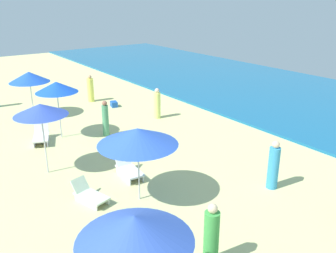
{
  "coord_description": "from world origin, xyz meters",
  "views": [
    {
      "loc": [
        11.89,
        3.71,
        6.21
      ],
      "look_at": [
        0.47,
        11.86,
        1.13
      ],
      "focal_mm": 39.13,
      "sensor_mm": 36.0,
      "label": 1
    }
  ],
  "objects_px": {
    "umbrella_5": "(138,136)",
    "beachgoer_7": "(157,104)",
    "umbrella_2": "(41,110)",
    "lounge_chair_4_0": "(41,136)",
    "umbrella_4": "(56,87)",
    "umbrella_0": "(29,77)",
    "umbrella_1": "(135,229)",
    "beachgoer_1": "(211,236)",
    "lounge_chair_5_0": "(89,195)",
    "beachgoer_3": "(273,166)",
    "beachgoer_0": "(90,89)",
    "beachgoer_4": "(105,119)",
    "lounge_chair_5_1": "(128,169)",
    "cooler_box_1": "(114,104)"
  },
  "relations": [
    {
      "from": "lounge_chair_4_0",
      "to": "umbrella_5",
      "type": "relative_size",
      "value": 0.63
    },
    {
      "from": "beachgoer_7",
      "to": "umbrella_1",
      "type": "bearing_deg",
      "value": 29.96
    },
    {
      "from": "umbrella_1",
      "to": "umbrella_4",
      "type": "xyz_separation_m",
      "value": [
        -10.9,
        2.46,
        0.03
      ]
    },
    {
      "from": "beachgoer_4",
      "to": "cooler_box_1",
      "type": "distance_m",
      "value": 4.7
    },
    {
      "from": "lounge_chair_5_0",
      "to": "cooler_box_1",
      "type": "bearing_deg",
      "value": 42.28
    },
    {
      "from": "umbrella_1",
      "to": "umbrella_4",
      "type": "bearing_deg",
      "value": 167.27
    },
    {
      "from": "lounge_chair_4_0",
      "to": "beachgoer_4",
      "type": "relative_size",
      "value": 0.94
    },
    {
      "from": "beachgoer_3",
      "to": "umbrella_0",
      "type": "bearing_deg",
      "value": -40.24
    },
    {
      "from": "beachgoer_1",
      "to": "umbrella_4",
      "type": "bearing_deg",
      "value": -123.83
    },
    {
      "from": "umbrella_2",
      "to": "umbrella_5",
      "type": "distance_m",
      "value": 4.0
    },
    {
      "from": "umbrella_5",
      "to": "beachgoer_7",
      "type": "relative_size",
      "value": 1.54
    },
    {
      "from": "umbrella_4",
      "to": "umbrella_0",
      "type": "bearing_deg",
      "value": -178.22
    },
    {
      "from": "lounge_chair_5_0",
      "to": "beachgoer_3",
      "type": "distance_m",
      "value": 6.12
    },
    {
      "from": "umbrella_5",
      "to": "beachgoer_1",
      "type": "height_order",
      "value": "umbrella_5"
    },
    {
      "from": "umbrella_0",
      "to": "beachgoer_7",
      "type": "bearing_deg",
      "value": 52.46
    },
    {
      "from": "lounge_chair_4_0",
      "to": "lounge_chair_5_0",
      "type": "relative_size",
      "value": 1.14
    },
    {
      "from": "umbrella_2",
      "to": "cooler_box_1",
      "type": "xyz_separation_m",
      "value": [
        -6.13,
        5.94,
        -2.28
      ]
    },
    {
      "from": "cooler_box_1",
      "to": "lounge_chair_5_0",
      "type": "bearing_deg",
      "value": -18.85
    },
    {
      "from": "lounge_chair_5_1",
      "to": "lounge_chair_5_0",
      "type": "bearing_deg",
      "value": -152.91
    },
    {
      "from": "umbrella_0",
      "to": "beachgoer_1",
      "type": "height_order",
      "value": "umbrella_0"
    },
    {
      "from": "umbrella_4",
      "to": "beachgoer_7",
      "type": "xyz_separation_m",
      "value": [
        0.24,
        5.17,
        -1.62
      ]
    },
    {
      "from": "beachgoer_4",
      "to": "umbrella_2",
      "type": "bearing_deg",
      "value": -120.85
    },
    {
      "from": "beachgoer_1",
      "to": "beachgoer_3",
      "type": "bearing_deg",
      "value": 167.13
    },
    {
      "from": "beachgoer_0",
      "to": "cooler_box_1",
      "type": "relative_size",
      "value": 3.14
    },
    {
      "from": "umbrella_4",
      "to": "beachgoer_7",
      "type": "height_order",
      "value": "umbrella_4"
    },
    {
      "from": "lounge_chair_5_1",
      "to": "umbrella_5",
      "type": "bearing_deg",
      "value": -103.02
    },
    {
      "from": "lounge_chair_5_0",
      "to": "cooler_box_1",
      "type": "relative_size",
      "value": 2.65
    },
    {
      "from": "lounge_chair_4_0",
      "to": "beachgoer_1",
      "type": "distance_m",
      "value": 10.3
    },
    {
      "from": "beachgoer_7",
      "to": "lounge_chair_4_0",
      "type": "bearing_deg",
      "value": -26.14
    },
    {
      "from": "beachgoer_0",
      "to": "lounge_chair_4_0",
      "type": "bearing_deg",
      "value": -71.72
    },
    {
      "from": "umbrella_1",
      "to": "beachgoer_1",
      "type": "bearing_deg",
      "value": 103.69
    },
    {
      "from": "umbrella_1",
      "to": "beachgoer_3",
      "type": "xyz_separation_m",
      "value": [
        -2.17,
        6.61,
        -1.53
      ]
    },
    {
      "from": "umbrella_1",
      "to": "umbrella_4",
      "type": "height_order",
      "value": "umbrella_4"
    },
    {
      "from": "umbrella_4",
      "to": "umbrella_1",
      "type": "bearing_deg",
      "value": -12.73
    },
    {
      "from": "lounge_chair_4_0",
      "to": "beachgoer_3",
      "type": "bearing_deg",
      "value": -38.98
    },
    {
      "from": "umbrella_0",
      "to": "beachgoer_7",
      "type": "height_order",
      "value": "umbrella_0"
    },
    {
      "from": "beachgoer_4",
      "to": "umbrella_5",
      "type": "bearing_deg",
      "value": -79.29
    },
    {
      "from": "umbrella_0",
      "to": "beachgoer_0",
      "type": "relative_size",
      "value": 1.49
    },
    {
      "from": "umbrella_5",
      "to": "cooler_box_1",
      "type": "xyz_separation_m",
      "value": [
        -9.7,
        4.15,
        -2.01
      ]
    },
    {
      "from": "umbrella_0",
      "to": "beachgoer_3",
      "type": "bearing_deg",
      "value": 18.79
    },
    {
      "from": "umbrella_5",
      "to": "beachgoer_7",
      "type": "bearing_deg",
      "value": 142.08
    },
    {
      "from": "beachgoer_1",
      "to": "beachgoer_4",
      "type": "bearing_deg",
      "value": -134.7
    },
    {
      "from": "umbrella_2",
      "to": "lounge_chair_4_0",
      "type": "height_order",
      "value": "umbrella_2"
    },
    {
      "from": "umbrella_4",
      "to": "lounge_chair_5_1",
      "type": "distance_m",
      "value": 5.61
    },
    {
      "from": "lounge_chair_5_0",
      "to": "beachgoer_0",
      "type": "relative_size",
      "value": 0.84
    },
    {
      "from": "beachgoer_1",
      "to": "umbrella_5",
      "type": "bearing_deg",
      "value": -125.94
    },
    {
      "from": "lounge_chair_5_1",
      "to": "beachgoer_4",
      "type": "xyz_separation_m",
      "value": [
        -4.17,
        1.19,
        0.53
      ]
    },
    {
      "from": "lounge_chair_4_0",
      "to": "cooler_box_1",
      "type": "relative_size",
      "value": 3.02
    },
    {
      "from": "umbrella_2",
      "to": "lounge_chair_5_1",
      "type": "bearing_deg",
      "value": 48.79
    },
    {
      "from": "lounge_chair_5_0",
      "to": "beachgoer_0",
      "type": "distance_m",
      "value": 11.83
    }
  ]
}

